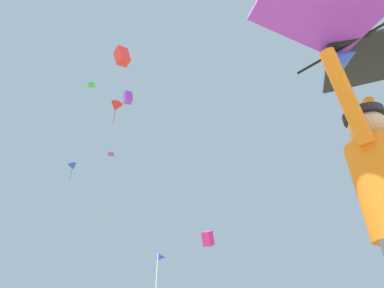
{
  "coord_description": "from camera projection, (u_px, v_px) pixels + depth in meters",
  "views": [
    {
      "loc": [
        -1.63,
        -0.4,
        0.54
      ],
      "look_at": [
        0.1,
        2.27,
        2.36
      ],
      "focal_mm": 26.14,
      "sensor_mm": 36.0,
      "label": 1
    }
  ],
  "objects": [
    {
      "name": "held_stunt_kite",
      "position": [
        347.0,
        41.0,
        2.08
      ],
      "size": [
        1.77,
        1.06,
        0.4
      ],
      "color": "black"
    },
    {
      "name": "distant_kite_red_overhead_distant",
      "position": [
        116.0,
        107.0,
        28.18
      ],
      "size": [
        1.65,
        1.7,
        2.62
      ],
      "color": "red"
    },
    {
      "name": "distant_kite_green_high_right",
      "position": [
        91.0,
        85.0,
        31.4
      ],
      "size": [
        0.83,
        0.83,
        0.23
      ],
      "color": "green"
    },
    {
      "name": "distant_kite_purple_far_center",
      "position": [
        111.0,
        154.0,
        26.8
      ],
      "size": [
        0.73,
        0.71,
        0.29
      ],
      "color": "purple"
    },
    {
      "name": "distant_kite_magenta_mid_left",
      "position": [
        208.0,
        239.0,
        21.01
      ],
      "size": [
        1.11,
        1.01,
        1.24
      ],
      "color": "#DB2393"
    },
    {
      "name": "distant_kite_purple_low_left",
      "position": [
        128.0,
        98.0,
        31.22
      ],
      "size": [
        0.98,
        0.84,
        1.41
      ],
      "color": "purple"
    },
    {
      "name": "distant_kite_red_high_left",
      "position": [
        122.0,
        56.0,
        14.3
      ],
      "size": [
        0.82,
        0.73,
        1.08
      ],
      "color": "red"
    },
    {
      "name": "distant_kite_blue_mid_right",
      "position": [
        73.0,
        167.0,
        35.44
      ],
      "size": [
        1.58,
        1.4,
        2.48
      ],
      "color": "blue"
    },
    {
      "name": "marker_flag",
      "position": [
        161.0,
        262.0,
        8.97
      ],
      "size": [
        0.3,
        0.24,
        1.98
      ],
      "color": "silver",
      "rests_on": "ground"
    }
  ]
}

